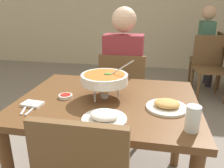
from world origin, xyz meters
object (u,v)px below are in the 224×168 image
at_px(sauce_dish, 66,96).
at_px(drink_glass, 193,120).
at_px(dining_table_main, 108,115).
at_px(curry_bowl, 104,79).
at_px(chair_diner_main, 123,92).
at_px(chair_bg_right, 211,57).
at_px(patron_bg_right, 208,42).
at_px(diner_main, 124,68).
at_px(chair_bg_corner, 209,63).
at_px(rice_plate, 104,117).
at_px(appetizer_plate, 167,106).

relative_size(sauce_dish, drink_glass, 0.69).
bearing_deg(sauce_dish, dining_table_main, 6.63).
bearing_deg(sauce_dish, curry_bowl, 10.99).
height_order(dining_table_main, chair_diner_main, chair_diner_main).
relative_size(chair_bg_right, patron_bg_right, 0.69).
bearing_deg(chair_diner_main, diner_main, 90.00).
xyz_separation_m(curry_bowl, chair_bg_right, (1.23, 2.56, -0.37)).
height_order(dining_table_main, chair_bg_corner, chair_bg_corner).
xyz_separation_m(dining_table_main, chair_diner_main, (-0.00, 0.73, -0.12)).
xyz_separation_m(rice_plate, chair_bg_right, (1.17, 2.86, -0.26)).
bearing_deg(chair_bg_corner, rice_plate, -113.40).
bearing_deg(chair_diner_main, appetizer_plate, -65.47).
distance_m(chair_bg_corner, patron_bg_right, 0.58).
bearing_deg(diner_main, chair_diner_main, -90.00).
bearing_deg(patron_bg_right, chair_bg_corner, -95.94).
distance_m(curry_bowl, sauce_dish, 0.28).
relative_size(chair_diner_main, diner_main, 0.69).
distance_m(chair_diner_main, rice_plate, 1.05).
relative_size(curry_bowl, rice_plate, 1.39).
height_order(sauce_dish, chair_bg_corner, chair_bg_corner).
distance_m(dining_table_main, appetizer_plate, 0.40).
bearing_deg(patron_bg_right, diner_main, -121.15).
bearing_deg(patron_bg_right, chair_diner_main, -120.71).
distance_m(sauce_dish, patron_bg_right, 3.02).
distance_m(drink_glass, patron_bg_right, 3.01).
distance_m(dining_table_main, curry_bowl, 0.25).
distance_m(curry_bowl, patron_bg_right, 2.87).
distance_m(diner_main, curry_bowl, 0.76).
bearing_deg(sauce_dish, patron_bg_right, 62.20).
bearing_deg(drink_glass, dining_table_main, 147.57).
height_order(sauce_dish, patron_bg_right, patron_bg_right).
xyz_separation_m(diner_main, chair_bg_right, (1.21, 1.81, -0.24)).
bearing_deg(dining_table_main, chair_bg_corner, 62.95).
relative_size(rice_plate, patron_bg_right, 0.18).
bearing_deg(rice_plate, patron_bg_right, 69.53).
height_order(chair_diner_main, drink_glass, chair_diner_main).
distance_m(chair_diner_main, diner_main, 0.24).
height_order(drink_glass, chair_bg_right, chair_bg_right).
bearing_deg(drink_glass, rice_plate, 177.53).
xyz_separation_m(dining_table_main, drink_glass, (0.48, -0.30, 0.17)).
height_order(curry_bowl, rice_plate, curry_bowl).
xyz_separation_m(curry_bowl, appetizer_plate, (0.39, -0.09, -0.11)).
height_order(curry_bowl, patron_bg_right, patron_bg_right).
relative_size(diner_main, drink_glass, 10.08).
relative_size(chair_diner_main, drink_glass, 6.92).
bearing_deg(chair_diner_main, sauce_dish, -109.84).
relative_size(sauce_dish, chair_bg_corner, 0.10).
relative_size(chair_bg_corner, patron_bg_right, 0.69).
relative_size(dining_table_main, patron_bg_right, 0.87).
xyz_separation_m(chair_bg_right, chair_bg_corner, (-0.13, -0.47, 0.00)).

